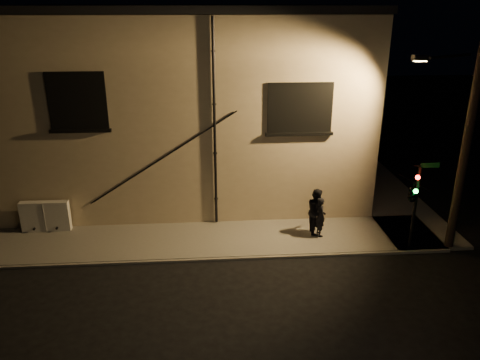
{
  "coord_description": "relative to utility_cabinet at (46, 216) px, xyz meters",
  "views": [
    {
      "loc": [
        -2.15,
        -15.11,
        8.88
      ],
      "look_at": [
        -0.88,
        1.8,
        2.45
      ],
      "focal_mm": 35.0,
      "sensor_mm": 36.0,
      "label": 1
    }
  ],
  "objects": [
    {
      "name": "ground",
      "position": [
        8.76,
        -2.7,
        -0.76
      ],
      "size": [
        90.0,
        90.0,
        0.0
      ],
      "primitive_type": "plane",
      "color": "black"
    },
    {
      "name": "sidewalk",
      "position": [
        9.99,
        1.69,
        -0.7
      ],
      "size": [
        21.0,
        16.0,
        0.12
      ],
      "color": "#615D57",
      "rests_on": "ground"
    },
    {
      "name": "streetlamp_pole",
      "position": [
        15.76,
        -2.45,
        3.3
      ],
      "size": [
        2.05,
        1.4,
        7.72
      ],
      "color": "black",
      "rests_on": "ground"
    },
    {
      "name": "traffic_signal",
      "position": [
        14.12,
        -2.51,
        1.63
      ],
      "size": [
        1.33,
        1.99,
        3.37
      ],
      "color": "black",
      "rests_on": "sidewalk"
    },
    {
      "name": "pedestrian_a",
      "position": [
        11.07,
        -1.25,
        0.17
      ],
      "size": [
        0.46,
        0.63,
        1.62
      ],
      "primitive_type": "imported",
      "rotation": [
        0.0,
        0.0,
        1.7
      ],
      "color": "black",
      "rests_on": "sidewalk"
    },
    {
      "name": "pedestrian_b",
      "position": [
        10.97,
        -0.97,
        0.3
      ],
      "size": [
        0.72,
        0.92,
        1.88
      ],
      "primitive_type": "imported",
      "rotation": [
        0.0,
        0.0,
        1.56
      ],
      "color": "black",
      "rests_on": "sidewalk"
    },
    {
      "name": "building",
      "position": [
        5.76,
        6.29,
        3.65
      ],
      "size": [
        16.2,
        12.23,
        8.8
      ],
      "color": "tan",
      "rests_on": "ground"
    },
    {
      "name": "utility_cabinet",
      "position": [
        0.0,
        0.0,
        0.0
      ],
      "size": [
        1.93,
        0.33,
        1.27
      ],
      "primitive_type": "cube",
      "color": "beige",
      "rests_on": "sidewalk"
    }
  ]
}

